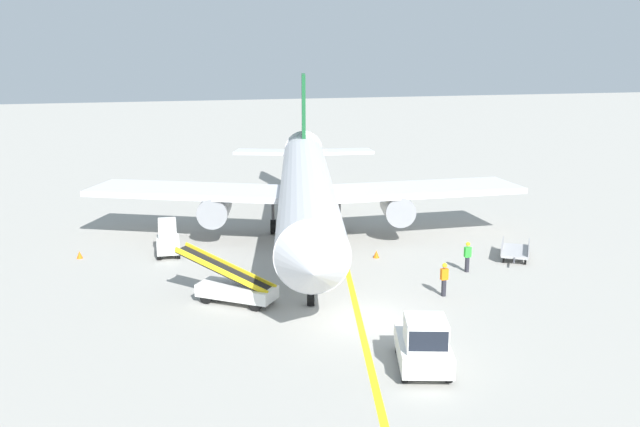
{
  "coord_description": "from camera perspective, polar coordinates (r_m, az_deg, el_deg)",
  "views": [
    {
      "loc": [
        -10.32,
        -27.47,
        11.75
      ],
      "look_at": [
        0.91,
        10.62,
        2.5
      ],
      "focal_mm": 38.81,
      "sensor_mm": 36.0,
      "label": 1
    }
  ],
  "objects": [
    {
      "name": "belt_loader_forward_hold",
      "position": [
        33.63,
        -7.06,
        -6.04
      ],
      "size": [
        4.7,
        4.08,
        2.59
      ],
      "color": "silver",
      "rests_on": "ground"
    },
    {
      "name": "ground_crew_wing_walker",
      "position": [
        38.74,
        12.07,
        -3.44
      ],
      "size": [
        0.36,
        0.24,
        1.7
      ],
      "color": "#26262D",
      "rests_on": "ground"
    },
    {
      "name": "pushback_tug",
      "position": [
        26.87,
        8.55,
        -10.64
      ],
      "size": [
        2.9,
        4.01,
        2.2
      ],
      "color": "silver",
      "rests_on": "ground"
    },
    {
      "name": "baggage_cart_loaded",
      "position": [
        42.02,
        15.8,
        -2.97
      ],
      "size": [
        2.84,
        3.58,
        0.94
      ],
      "color": "#A5A5A8",
      "rests_on": "ground"
    },
    {
      "name": "taxi_line_yellow",
      "position": [
        36.31,
        2.52,
        -5.78
      ],
      "size": [
        20.18,
        77.56,
        0.01
      ],
      "primitive_type": "cube",
      "rotation": [
        0.0,
        0.0,
        -0.25
      ],
      "color": "yellow",
      "rests_on": "ground"
    },
    {
      "name": "ground_crew_marshaller",
      "position": [
        34.74,
        10.2,
        -5.28
      ],
      "size": [
        0.36,
        0.24,
        1.7
      ],
      "color": "#26262D",
      "rests_on": "ground"
    },
    {
      "name": "baggage_tug_near_wing",
      "position": [
        42.09,
        -12.43,
        -2.1
      ],
      "size": [
        1.47,
        2.48,
        2.1
      ],
      "color": "silver",
      "rests_on": "ground"
    },
    {
      "name": "ground_plane",
      "position": [
        31.61,
        3.91,
        -8.74
      ],
      "size": [
        300.0,
        300.0,
        0.0
      ],
      "primitive_type": "plane",
      "color": "#9E9B93"
    },
    {
      "name": "safety_cone_nose_right",
      "position": [
        42.91,
        -19.21,
        -3.23
      ],
      "size": [
        0.36,
        0.36,
        0.44
      ],
      "primitive_type": "cone",
      "color": "orange",
      "rests_on": "ground"
    },
    {
      "name": "safety_cone_nose_left",
      "position": [
        40.78,
        4.67,
        -3.36
      ],
      "size": [
        0.36,
        0.36,
        0.44
      ],
      "primitive_type": "cone",
      "color": "orange",
      "rests_on": "ground"
    },
    {
      "name": "airliner",
      "position": [
        43.94,
        -1.13,
        2.18
      ],
      "size": [
        27.9,
        34.89,
        10.1
      ],
      "color": "silver",
      "rests_on": "ground"
    }
  ]
}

